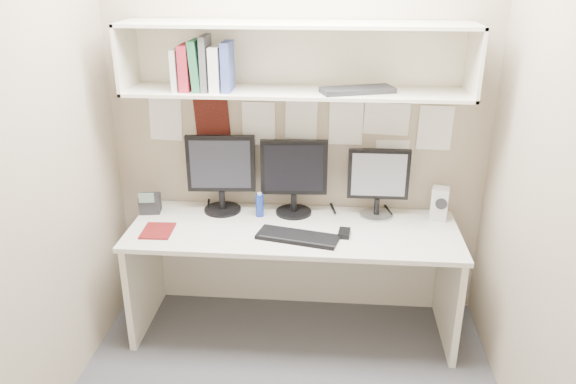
# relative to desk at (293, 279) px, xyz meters

# --- Properties ---
(wall_back) EXTENTS (2.40, 0.02, 2.60)m
(wall_back) POSITION_rel_desk_xyz_m (0.00, 0.35, 0.93)
(wall_back) COLOR tan
(wall_back) RESTS_ON ground
(wall_front) EXTENTS (2.40, 0.02, 2.60)m
(wall_front) POSITION_rel_desk_xyz_m (0.00, -1.65, 0.93)
(wall_front) COLOR tan
(wall_front) RESTS_ON ground
(wall_left) EXTENTS (0.02, 2.00, 2.60)m
(wall_left) POSITION_rel_desk_xyz_m (-1.20, -0.65, 0.93)
(wall_left) COLOR tan
(wall_left) RESTS_ON ground
(wall_right) EXTENTS (0.02, 2.00, 2.60)m
(wall_right) POSITION_rel_desk_xyz_m (1.20, -0.65, 0.93)
(wall_right) COLOR tan
(wall_right) RESTS_ON ground
(desk) EXTENTS (2.00, 0.70, 0.73)m
(desk) POSITION_rel_desk_xyz_m (0.00, 0.00, 0.00)
(desk) COLOR beige
(desk) RESTS_ON floor
(overhead_hutch) EXTENTS (2.00, 0.38, 0.40)m
(overhead_hutch) POSITION_rel_desk_xyz_m (0.00, 0.21, 1.35)
(overhead_hutch) COLOR silver
(overhead_hutch) RESTS_ON wall_back
(pinned_papers) EXTENTS (1.92, 0.01, 0.48)m
(pinned_papers) POSITION_rel_desk_xyz_m (0.00, 0.34, 0.88)
(pinned_papers) COLOR white
(pinned_papers) RESTS_ON wall_back
(monitor_left) EXTENTS (0.44, 0.24, 0.51)m
(monitor_left) POSITION_rel_desk_xyz_m (-0.48, 0.22, 0.64)
(monitor_left) COLOR black
(monitor_left) RESTS_ON desk
(monitor_center) EXTENTS (0.42, 0.23, 0.49)m
(monitor_center) POSITION_rel_desk_xyz_m (-0.02, 0.22, 0.63)
(monitor_center) COLOR black
(monitor_center) RESTS_ON desk
(monitor_right) EXTENTS (0.38, 0.21, 0.44)m
(monitor_right) POSITION_rel_desk_xyz_m (0.51, 0.22, 0.61)
(monitor_right) COLOR #A5A5AA
(monitor_right) RESTS_ON desk
(keyboard) EXTENTS (0.50, 0.27, 0.02)m
(keyboard) POSITION_rel_desk_xyz_m (0.03, -0.15, 0.38)
(keyboard) COLOR black
(keyboard) RESTS_ON desk
(mouse) EXTENTS (0.08, 0.11, 0.03)m
(mouse) POSITION_rel_desk_xyz_m (0.31, -0.09, 0.38)
(mouse) COLOR black
(mouse) RESTS_ON desk
(speaker) EXTENTS (0.12, 0.13, 0.21)m
(speaker) POSITION_rel_desk_xyz_m (0.90, 0.21, 0.47)
(speaker) COLOR #BBBAB6
(speaker) RESTS_ON desk
(blue_bottle) EXTENTS (0.05, 0.05, 0.16)m
(blue_bottle) POSITION_rel_desk_xyz_m (-0.23, 0.15, 0.44)
(blue_bottle) COLOR navy
(blue_bottle) RESTS_ON desk
(maroon_notebook) EXTENTS (0.19, 0.22, 0.01)m
(maroon_notebook) POSITION_rel_desk_xyz_m (-0.81, -0.13, 0.37)
(maroon_notebook) COLOR #5D1010
(maroon_notebook) RESTS_ON desk
(desk_phone) EXTENTS (0.14, 0.13, 0.15)m
(desk_phone) POSITION_rel_desk_xyz_m (-0.94, 0.15, 0.42)
(desk_phone) COLOR black
(desk_phone) RESTS_ON desk
(book_stack) EXTENTS (0.34, 0.19, 0.31)m
(book_stack) POSITION_rel_desk_xyz_m (-0.53, 0.11, 1.31)
(book_stack) COLOR #B8B7B1
(book_stack) RESTS_ON overhead_hutch
(hutch_tray) EXTENTS (0.44, 0.28, 0.03)m
(hutch_tray) POSITION_rel_desk_xyz_m (0.35, 0.12, 1.19)
(hutch_tray) COLOR black
(hutch_tray) RESTS_ON overhead_hutch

